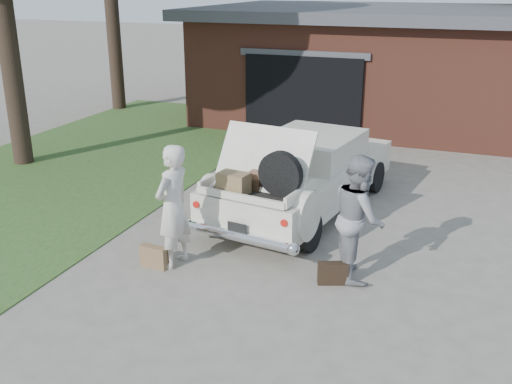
% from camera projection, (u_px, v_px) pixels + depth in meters
% --- Properties ---
extents(ground, '(90.00, 90.00, 0.00)m').
position_uv_depth(ground, '(241.00, 275.00, 8.77)').
color(ground, gray).
rests_on(ground, ground).
extents(grass_strip, '(6.00, 16.00, 0.02)m').
position_uv_depth(grass_strip, '(63.00, 174.00, 13.26)').
color(grass_strip, '#2D4C1E').
rests_on(grass_strip, ground).
extents(house, '(12.80, 7.80, 3.30)m').
position_uv_depth(house, '(416.00, 64.00, 17.96)').
color(house, brown).
rests_on(house, ground).
extents(sedan, '(2.55, 5.09, 1.87)m').
position_uv_depth(sedan, '(303.00, 174.00, 11.01)').
color(sedan, white).
rests_on(sedan, ground).
extents(woman_left, '(0.55, 0.75, 1.88)m').
position_uv_depth(woman_left, '(173.00, 207.00, 8.80)').
color(woman_left, beige).
rests_on(woman_left, ground).
extents(woman_right, '(0.98, 1.09, 1.83)m').
position_uv_depth(woman_right, '(359.00, 217.00, 8.48)').
color(woman_right, gray).
rests_on(woman_right, ground).
extents(suitcase_left, '(0.45, 0.19, 0.34)m').
position_uv_depth(suitcase_left, '(154.00, 257.00, 8.97)').
color(suitcase_left, olive).
rests_on(suitcase_left, ground).
extents(suitcase_right, '(0.45, 0.28, 0.33)m').
position_uv_depth(suitcase_right, '(333.00, 273.00, 8.48)').
color(suitcase_right, black).
rests_on(suitcase_right, ground).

